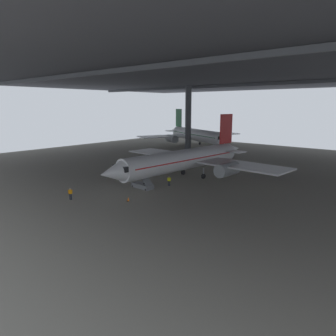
% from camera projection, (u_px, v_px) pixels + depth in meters
% --- Properties ---
extents(ground_plane, '(110.00, 110.00, 0.00)m').
position_uv_depth(ground_plane, '(186.00, 178.00, 53.89)').
color(ground_plane, gray).
extents(hangar_structure, '(121.00, 99.00, 19.01)m').
position_uv_depth(hangar_structure, '(230.00, 75.00, 60.58)').
color(hangar_structure, '#4C4F54').
rests_on(hangar_structure, ground_plane).
extents(airplane_main, '(33.01, 34.15, 10.79)m').
position_uv_depth(airplane_main, '(186.00, 159.00, 53.06)').
color(airplane_main, white).
rests_on(airplane_main, ground_plane).
extents(boarding_stairs, '(4.15, 1.75, 4.52)m').
position_uv_depth(boarding_stairs, '(142.00, 183.00, 47.31)').
color(boarding_stairs, slate).
rests_on(boarding_stairs, ground_plane).
extents(crew_worker_near_nose, '(0.40, 0.44, 1.63)m').
position_uv_depth(crew_worker_near_nose, '(70.00, 193.00, 41.30)').
color(crew_worker_near_nose, '#232838').
rests_on(crew_worker_near_nose, ground_plane).
extents(crew_worker_by_stairs, '(0.45, 0.40, 1.55)m').
position_uv_depth(crew_worker_by_stairs, '(169.00, 180.00, 48.49)').
color(crew_worker_by_stairs, '#232838').
rests_on(crew_worker_by_stairs, ground_plane).
extents(airplane_distant, '(34.00, 34.09, 11.30)m').
position_uv_depth(airplane_distant, '(196.00, 135.00, 96.50)').
color(airplane_distant, white).
rests_on(airplane_distant, ground_plane).
extents(traffic_cone_orange, '(0.36, 0.36, 0.60)m').
position_uv_depth(traffic_cone_orange, '(128.00, 199.00, 40.79)').
color(traffic_cone_orange, black).
rests_on(traffic_cone_orange, ground_plane).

